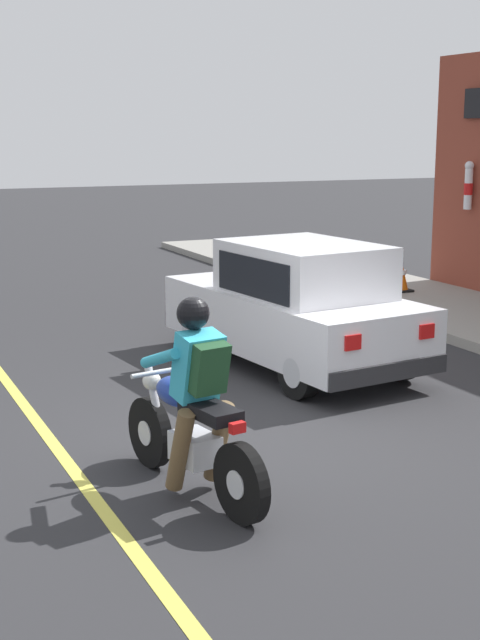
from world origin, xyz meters
name	(u,v)px	position (x,y,z in m)	size (l,w,h in m)	color
ground_plane	(257,439)	(0.00, 0.00, 0.00)	(80.00, 80.00, 0.00)	#2B2B2D
lane_stripe	(7,382)	(-1.80, 3.00, 0.00)	(0.12, 19.80, 0.01)	#D1C64C
motorcycle_with_rider	(193,413)	(-1.03, -0.94, 0.68)	(0.68, 2.01, 1.62)	black
car_hatchback	(295,307)	(1.58, 2.21, 0.77)	(2.03, 3.93, 1.57)	black
traffic_cone	(400,275)	(5.44, 5.48, 0.43)	(0.36, 0.36, 0.60)	black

